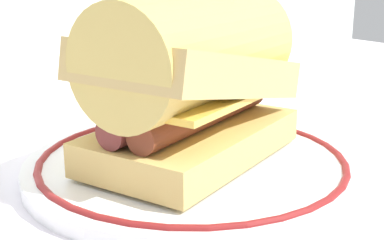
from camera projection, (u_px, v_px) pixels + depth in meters
The scene contains 3 objects.
ground_plane at pixel (193, 179), 0.44m from camera, with size 1.50×1.50×0.00m, color white.
plate at pixel (192, 164), 0.45m from camera, with size 0.27×0.27×0.01m.
sausage_sandwich at pixel (192, 77), 0.43m from camera, with size 0.20×0.15×0.13m.
Camera 1 is at (-0.26, -0.32, 0.17)m, focal length 52.62 mm.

